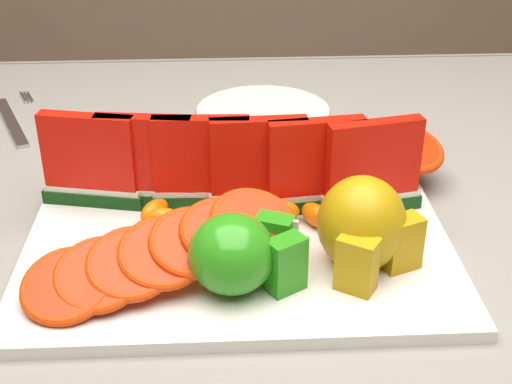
# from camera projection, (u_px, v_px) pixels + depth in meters

# --- Properties ---
(table) EXTENTS (1.40, 0.90, 0.75)m
(table) POSITION_uv_depth(u_px,v_px,m) (218.00, 302.00, 0.78)
(table) COLOR #4E3818
(table) RESTS_ON ground
(tablecloth) EXTENTS (1.53, 1.03, 0.20)m
(tablecloth) POSITION_uv_depth(u_px,v_px,m) (216.00, 255.00, 0.75)
(tablecloth) COLOR gray
(tablecloth) RESTS_ON table
(platter) EXTENTS (0.40, 0.30, 0.01)m
(platter) POSITION_uv_depth(u_px,v_px,m) (238.00, 241.00, 0.68)
(platter) COLOR silver
(platter) RESTS_ON tablecloth
(apple_cluster) EXTENTS (0.11, 0.09, 0.07)m
(apple_cluster) POSITION_uv_depth(u_px,v_px,m) (240.00, 254.00, 0.60)
(apple_cluster) COLOR #1A8918
(apple_cluster) RESTS_ON platter
(pear_cluster) EXTENTS (0.10, 0.10, 0.09)m
(pear_cluster) POSITION_uv_depth(u_px,v_px,m) (364.00, 227.00, 0.62)
(pear_cluster) COLOR #937610
(pear_cluster) RESTS_ON platter
(side_plate) EXTENTS (0.22, 0.22, 0.01)m
(side_plate) POSITION_uv_depth(u_px,v_px,m) (263.00, 112.00, 0.97)
(side_plate) COLOR silver
(side_plate) RESTS_ON tablecloth
(fork) EXTENTS (0.08, 0.19, 0.00)m
(fork) POSITION_uv_depth(u_px,v_px,m) (13.00, 119.00, 0.95)
(fork) COLOR silver
(fork) RESTS_ON tablecloth
(watermelon_row) EXTENTS (0.39, 0.07, 0.10)m
(watermelon_row) POSITION_uv_depth(u_px,v_px,m) (230.00, 166.00, 0.71)
(watermelon_row) COLOR #114017
(watermelon_row) RESTS_ON platter
(orange_fan_front) EXTENTS (0.25, 0.15, 0.06)m
(orange_fan_front) POSITION_uv_depth(u_px,v_px,m) (163.00, 252.00, 0.60)
(orange_fan_front) COLOR orange
(orange_fan_front) RESTS_ON platter
(orange_fan_back) EXTENTS (0.39, 0.12, 0.05)m
(orange_fan_back) POSITION_uv_depth(u_px,v_px,m) (274.00, 158.00, 0.78)
(orange_fan_back) COLOR orange
(orange_fan_back) RESTS_ON platter
(tangerine_segments) EXTENTS (0.19, 0.07, 0.02)m
(tangerine_segments) POSITION_uv_depth(u_px,v_px,m) (229.00, 217.00, 0.69)
(tangerine_segments) COLOR #E24E1D
(tangerine_segments) RESTS_ON platter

